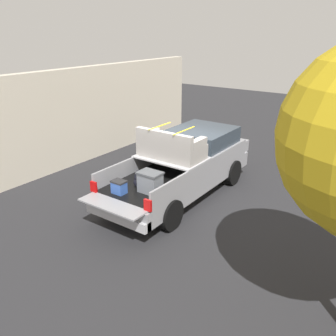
% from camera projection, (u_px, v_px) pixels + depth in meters
% --- Properties ---
extents(ground_plane, '(40.00, 40.00, 0.00)m').
position_uv_depth(ground_plane, '(179.00, 196.00, 10.99)').
color(ground_plane, '#262628').
extents(pickup_truck, '(6.05, 2.06, 2.23)m').
position_uv_depth(pickup_truck, '(186.00, 163.00, 10.91)').
color(pickup_truck, gray).
rests_on(pickup_truck, ground_plane).
extents(building_facade, '(10.35, 0.36, 3.49)m').
position_uv_depth(building_facade, '(107.00, 109.00, 14.43)').
color(building_facade, beige).
rests_on(building_facade, ground_plane).
extents(trash_can, '(0.60, 0.60, 0.98)m').
position_uv_depth(trash_can, '(152.00, 142.00, 14.51)').
color(trash_can, '#2D2D33').
rests_on(trash_can, ground_plane).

